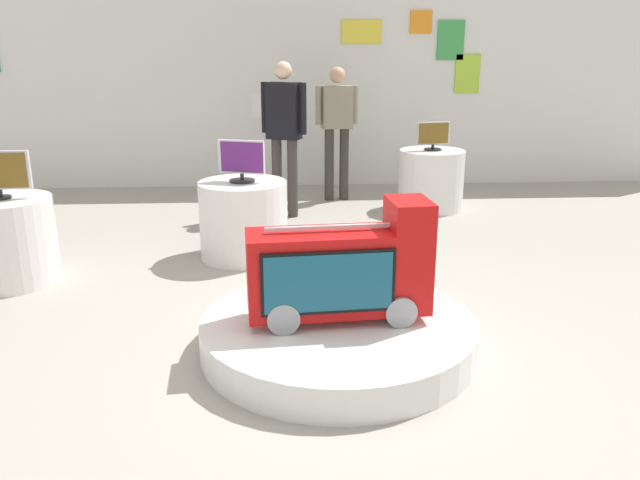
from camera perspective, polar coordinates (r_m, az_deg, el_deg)
ground_plane at (r=4.21m, az=-0.31°, el=-10.57°), size 30.00×30.00×0.00m
back_wall_display at (r=9.18m, az=-2.20°, el=14.09°), size 12.08×0.13×2.96m
main_display_pedestal at (r=4.28m, az=1.60°, el=-8.45°), size 1.82×1.82×0.23m
novelty_firetruck_tv at (r=4.10m, az=2.01°, el=-2.91°), size 1.20×0.50×0.79m
display_pedestal_left_rear at (r=6.01m, az=-26.23°, el=-0.06°), size 0.79×0.79×0.73m
display_pedestal_center_rear at (r=6.09m, az=-6.87°, el=1.83°), size 0.83×0.83×0.73m
tv_on_center_rear at (r=5.96m, az=-7.05°, el=7.07°), size 0.44×0.24×0.39m
display_pedestal_right_rear at (r=7.99m, az=9.93°, el=5.34°), size 0.80×0.80×0.73m
tv_on_right_rear at (r=7.90m, az=10.13°, el=9.20°), size 0.41×0.21×0.34m
shopper_browsing_near_truck at (r=7.44m, az=-3.25°, el=10.06°), size 0.52×0.34×1.79m
shopper_browsing_rear at (r=8.27m, az=1.53°, el=10.43°), size 0.56×0.25×1.70m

